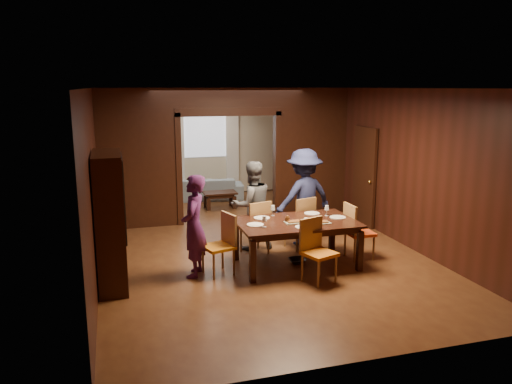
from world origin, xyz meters
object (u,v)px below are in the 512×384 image
object	(u,v)px
sofa	(205,189)
chair_left	(218,245)
dining_table	(296,243)
coffee_table	(220,200)
chair_right	(360,231)
chair_far_r	(299,222)
person_purple	(194,226)
chair_far_l	(255,227)
chair_near	(319,251)
person_grey	(252,206)
hutch	(110,220)
person_navy	(304,197)

from	to	relation	value
sofa	chair_left	distance (m)	5.44
dining_table	coffee_table	distance (m)	4.31
chair_right	chair_far_r	bearing A→B (deg)	43.52
sofa	chair_left	size ratio (longest dim) A/B	2.03
person_purple	chair_far_r	xyz separation A→B (m)	(2.07, 0.85, -0.32)
chair_far_l	sofa	bearing A→B (deg)	-104.11
chair_near	sofa	bearing A→B (deg)	75.96
sofa	coffee_table	size ratio (longest dim) A/B	2.46
dining_table	chair_near	bearing A→B (deg)	-84.28
chair_near	person_grey	bearing A→B (deg)	86.76
person_purple	hutch	bearing A→B (deg)	-69.21
chair_left	hutch	xyz separation A→B (m)	(-1.61, 0.03, 0.52)
chair_far_r	coffee_table	bearing A→B (deg)	-94.54
person_grey	hutch	distance (m)	2.69
chair_far_r	person_grey	bearing A→B (deg)	-29.07
person_purple	sofa	size ratio (longest dim) A/B	0.82
chair_right	chair_near	bearing A→B (deg)	125.96
chair_right	chair_near	xyz separation A→B (m)	(-1.11, -0.81, 0.00)
person_grey	chair_left	bearing A→B (deg)	45.21
person_purple	coffee_table	distance (m)	4.52
person_purple	chair_right	distance (m)	2.89
person_navy	coffee_table	distance (m)	3.46
chair_far_l	chair_far_r	world-z (taller)	same
chair_far_r	chair_left	bearing A→B (deg)	10.98
chair_far_l	chair_far_r	size ratio (longest dim) A/B	1.00
dining_table	chair_left	world-z (taller)	chair_left
person_purple	person_grey	world-z (taller)	person_grey
chair_right	hutch	bearing A→B (deg)	90.20
person_purple	chair_right	world-z (taller)	person_purple
chair_left	hutch	size ratio (longest dim) A/B	0.48
person_navy	chair_far_l	world-z (taller)	person_navy
chair_near	chair_far_r	bearing A→B (deg)	59.82
dining_table	chair_far_l	size ratio (longest dim) A/B	2.02
person_grey	person_purple	bearing A→B (deg)	33.69
chair_far_l	chair_far_r	distance (m)	0.87
person_purple	dining_table	size ratio (longest dim) A/B	0.82
person_grey	chair_far_r	bearing A→B (deg)	161.48
person_purple	person_grey	distance (m)	1.60
chair_right	hutch	size ratio (longest dim) A/B	0.48
sofa	chair_right	size ratio (longest dim) A/B	2.03
coffee_table	person_grey	bearing A→B (deg)	-91.74
person_purple	chair_near	size ratio (longest dim) A/B	1.66
chair_left	chair_far_r	xyz separation A→B (m)	(1.71, 0.90, 0.00)
person_grey	sofa	size ratio (longest dim) A/B	0.82
person_purple	chair_right	size ratio (longest dim) A/B	1.66
chair_right	chair_far_l	xyz separation A→B (m)	(-1.67, 0.76, 0.00)
coffee_table	chair_near	size ratio (longest dim) A/B	0.82
sofa	dining_table	world-z (taller)	dining_table
dining_table	chair_right	world-z (taller)	chair_right
person_grey	chair_far_l	world-z (taller)	person_grey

